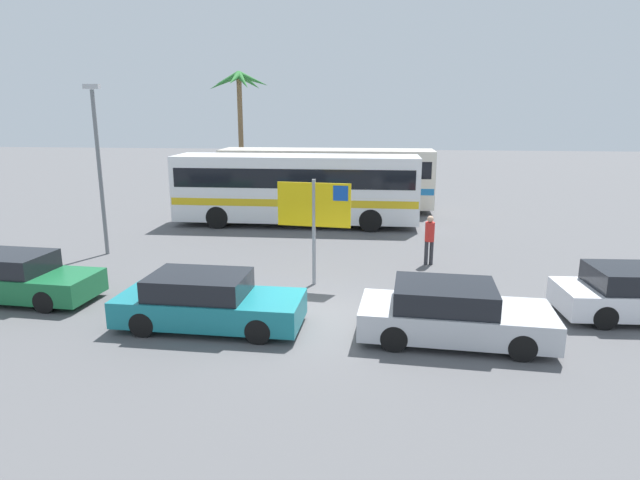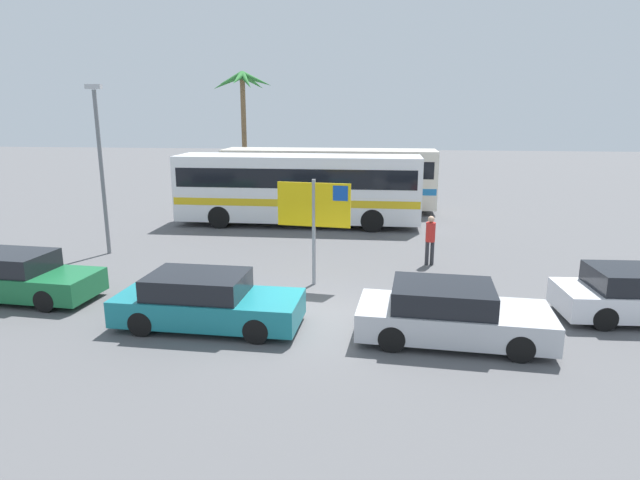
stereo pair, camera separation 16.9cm
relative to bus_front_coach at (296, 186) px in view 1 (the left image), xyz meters
The scene contains 10 objects.
ground 11.60m from the bus_front_coach, 80.02° to the right, with size 120.00×120.00×0.00m, color #565659.
bus_front_coach is the anchor object (origin of this frame).
bus_rear_coach 4.01m from the bus_front_coach, 75.07° to the left, with size 10.97×2.54×3.17m.
ferry_sign 8.78m from the bus_front_coach, 77.95° to the right, with size 2.19×0.32×3.20m.
car_green 12.54m from the bus_front_coach, 120.44° to the right, with size 4.57×2.00×1.32m.
car_silver 13.43m from the bus_front_coach, 66.33° to the right, with size 4.44×2.18×1.32m.
car_teal 12.14m from the bus_front_coach, 92.00° to the right, with size 4.53×1.93×1.32m.
pedestrian_near_sign 8.17m from the bus_front_coach, 48.08° to the right, with size 0.32×0.32×1.70m.
lamp_post_left_side 8.64m from the bus_front_coach, 136.77° to the right, with size 0.56×0.20×6.02m.
palm_tree_seaside 12.63m from the bus_front_coach, 116.04° to the left, with size 3.96×4.02×7.56m.
Camera 1 is at (1.56, -12.70, 5.16)m, focal length 30.11 mm.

